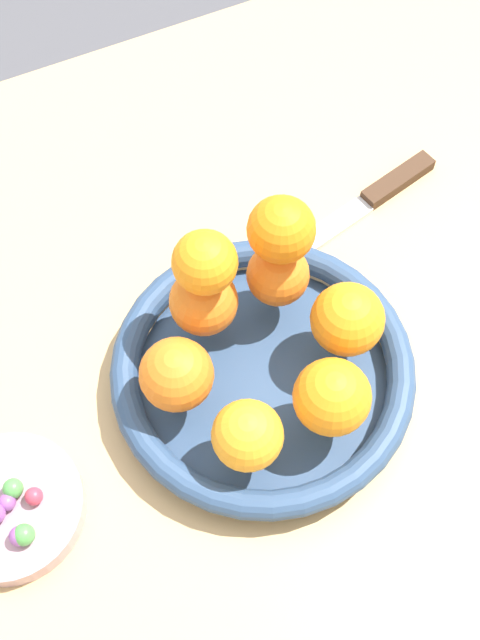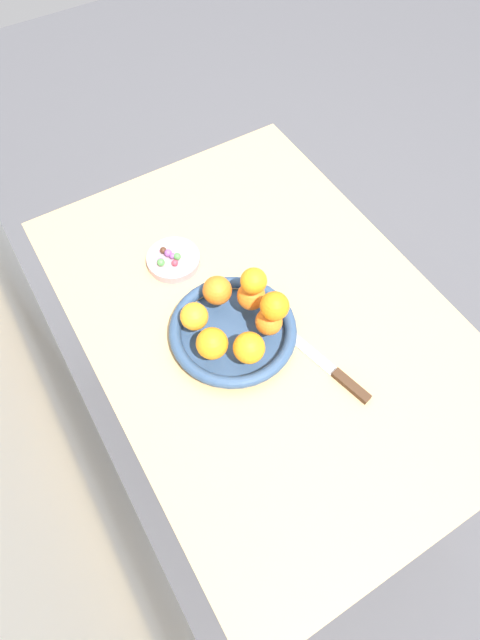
# 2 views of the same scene
# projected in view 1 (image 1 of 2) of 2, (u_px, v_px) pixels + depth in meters

# --- Properties ---
(ground_plane) EXTENTS (6.00, 6.00, 0.00)m
(ground_plane) POSITION_uv_depth(u_px,v_px,m) (227.00, 512.00, 1.43)
(ground_plane) COLOR #4C4C51
(dining_table) EXTENTS (1.10, 0.76, 0.74)m
(dining_table) POSITION_uv_depth(u_px,v_px,m) (218.00, 350.00, 0.86)
(dining_table) COLOR tan
(dining_table) RESTS_ON ground_plane
(fruit_bowl) EXTENTS (0.28, 0.28, 0.04)m
(fruit_bowl) POSITION_uv_depth(u_px,v_px,m) (263.00, 371.00, 0.72)
(fruit_bowl) COLOR navy
(fruit_bowl) RESTS_ON dining_table
(candy_dish) EXTENTS (0.13, 0.13, 0.02)m
(candy_dish) POSITION_uv_depth(u_px,v_px,m) (10.00, 508.00, 0.68)
(candy_dish) COLOR #B28C99
(candy_dish) RESTS_ON dining_table
(orange_0) EXTENTS (0.06, 0.06, 0.06)m
(orange_0) POSITION_uv_depth(u_px,v_px,m) (278.00, 275.00, 0.72)
(orange_0) COLOR orange
(orange_0) RESTS_ON fruit_bowl
(orange_1) EXTENTS (0.06, 0.06, 0.06)m
(orange_1) POSITION_uv_depth(u_px,v_px,m) (204.00, 302.00, 0.70)
(orange_1) COLOR orange
(orange_1) RESTS_ON fruit_bowl
(orange_2) EXTENTS (0.06, 0.06, 0.06)m
(orange_2) POSITION_uv_depth(u_px,v_px,m) (177.00, 375.00, 0.67)
(orange_2) COLOR orange
(orange_2) RESTS_ON fruit_bowl
(orange_3) EXTENTS (0.06, 0.06, 0.06)m
(orange_3) POSITION_uv_depth(u_px,v_px,m) (248.00, 435.00, 0.64)
(orange_3) COLOR orange
(orange_3) RESTS_ON fruit_bowl
(orange_4) EXTENTS (0.07, 0.07, 0.07)m
(orange_4) POSITION_uv_depth(u_px,v_px,m) (332.00, 397.00, 0.66)
(orange_4) COLOR orange
(orange_4) RESTS_ON fruit_bowl
(orange_5) EXTENTS (0.07, 0.07, 0.07)m
(orange_5) POSITION_uv_depth(u_px,v_px,m) (347.00, 319.00, 0.69)
(orange_5) COLOR orange
(orange_5) RESTS_ON fruit_bowl
(orange_6) EXTENTS (0.06, 0.06, 0.06)m
(orange_6) POSITION_uv_depth(u_px,v_px,m) (205.00, 262.00, 0.65)
(orange_6) COLOR orange
(orange_6) RESTS_ON orange_1
(orange_7) EXTENTS (0.06, 0.06, 0.06)m
(orange_7) POSITION_uv_depth(u_px,v_px,m) (281.00, 230.00, 0.67)
(orange_7) COLOR orange
(orange_7) RESTS_ON orange_0
(candy_ball_0) EXTENTS (0.02, 0.02, 0.02)m
(candy_ball_0) POSITION_uv_depth(u_px,v_px,m) (13.00, 489.00, 0.66)
(candy_ball_0) COLOR #4C9947
(candy_ball_0) RESTS_ON candy_dish
(candy_ball_1) EXTENTS (0.02, 0.02, 0.02)m
(candy_ball_1) POSITION_uv_depth(u_px,v_px,m) (19.00, 536.00, 0.65)
(candy_ball_1) COLOR #8C4C99
(candy_ball_1) RESTS_ON candy_dish
(candy_ball_2) EXTENTS (0.02, 0.02, 0.02)m
(candy_ball_2) POSITION_uv_depth(u_px,v_px,m) (24.00, 535.00, 0.64)
(candy_ball_2) COLOR #4C9947
(candy_ball_2) RESTS_ON candy_dish
(candy_ball_3) EXTENTS (0.01, 0.01, 0.01)m
(candy_ball_3) POSITION_uv_depth(u_px,v_px,m) (7.00, 502.00, 0.66)
(candy_ball_3) COLOR #8C4C99
(candy_ball_3) RESTS_ON candy_dish
(candy_ball_5) EXTENTS (0.02, 0.02, 0.02)m
(candy_ball_5) POSITION_uv_depth(u_px,v_px,m) (34.00, 496.00, 0.66)
(candy_ball_5) COLOR #C6384C
(candy_ball_5) RESTS_ON candy_dish
(knife) EXTENTS (0.26, 0.08, 0.01)m
(knife) POSITION_uv_depth(u_px,v_px,m) (355.00, 211.00, 0.83)
(knife) COLOR #3F2819
(knife) RESTS_ON dining_table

